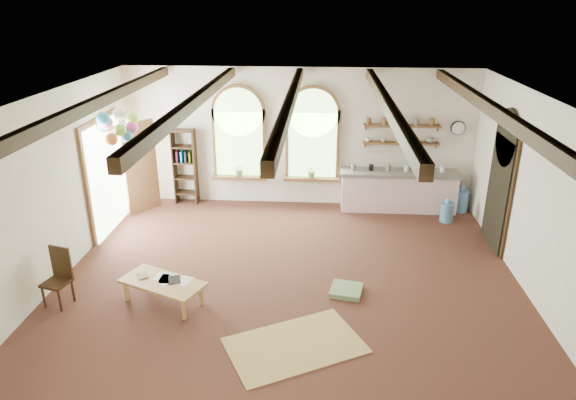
# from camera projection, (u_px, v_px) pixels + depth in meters

# --- Properties ---
(floor) EXTENTS (8.00, 8.00, 0.00)m
(floor) POSITION_uv_depth(u_px,v_px,m) (290.00, 275.00, 9.19)
(floor) COLOR #4D281F
(floor) RESTS_ON ground
(ceiling_beams) EXTENTS (6.20, 6.80, 0.18)m
(ceiling_beams) POSITION_uv_depth(u_px,v_px,m) (290.00, 102.00, 8.04)
(ceiling_beams) COLOR #342510
(ceiling_beams) RESTS_ON ceiling
(window_left) EXTENTS (1.30, 0.28, 2.20)m
(window_left) POSITION_uv_depth(u_px,v_px,m) (239.00, 136.00, 11.85)
(window_left) COLOR brown
(window_left) RESTS_ON floor
(window_right) EXTENTS (1.30, 0.28, 2.20)m
(window_right) POSITION_uv_depth(u_px,v_px,m) (313.00, 138.00, 11.74)
(window_right) COLOR brown
(window_right) RESTS_ON floor
(left_doorway) EXTENTS (0.10, 1.90, 2.50)m
(left_doorway) POSITION_uv_depth(u_px,v_px,m) (106.00, 176.00, 10.68)
(left_doorway) COLOR brown
(left_doorway) RESTS_ON floor
(right_doorway) EXTENTS (0.10, 1.30, 2.40)m
(right_doorway) POSITION_uv_depth(u_px,v_px,m) (498.00, 193.00, 9.92)
(right_doorway) COLOR black
(right_doorway) RESTS_ON floor
(kitchen_counter) EXTENTS (2.68, 0.62, 0.94)m
(kitchen_counter) POSITION_uv_depth(u_px,v_px,m) (398.00, 190.00, 11.83)
(kitchen_counter) COLOR #FCD6DC
(kitchen_counter) RESTS_ON floor
(wall_shelf_lower) EXTENTS (1.70, 0.24, 0.04)m
(wall_shelf_lower) POSITION_uv_depth(u_px,v_px,m) (401.00, 143.00, 11.60)
(wall_shelf_lower) COLOR brown
(wall_shelf_lower) RESTS_ON wall_back
(wall_shelf_upper) EXTENTS (1.70, 0.24, 0.04)m
(wall_shelf_upper) POSITION_uv_depth(u_px,v_px,m) (402.00, 126.00, 11.45)
(wall_shelf_upper) COLOR brown
(wall_shelf_upper) RESTS_ON wall_back
(wall_clock) EXTENTS (0.32, 0.04, 0.32)m
(wall_clock) POSITION_uv_depth(u_px,v_px,m) (458.00, 128.00, 11.46)
(wall_clock) COLOR black
(wall_clock) RESTS_ON wall_back
(bookshelf) EXTENTS (0.53, 0.32, 1.80)m
(bookshelf) POSITION_uv_depth(u_px,v_px,m) (185.00, 167.00, 12.10)
(bookshelf) COLOR #342510
(bookshelf) RESTS_ON floor
(coffee_table) EXTENTS (1.50, 1.12, 0.39)m
(coffee_table) POSITION_uv_depth(u_px,v_px,m) (163.00, 284.00, 8.24)
(coffee_table) COLOR tan
(coffee_table) RESTS_ON floor
(side_chair) EXTENTS (0.46, 0.46, 0.96)m
(side_chair) POSITION_uv_depth(u_px,v_px,m) (59.00, 289.00, 8.22)
(side_chair) COLOR #342510
(side_chair) RESTS_ON floor
(floor_mat) EXTENTS (2.20, 1.90, 0.02)m
(floor_mat) POSITION_uv_depth(u_px,v_px,m) (295.00, 345.00, 7.32)
(floor_mat) COLOR tan
(floor_mat) RESTS_ON floor
(floor_cushion) EXTENTS (0.60, 0.60, 0.09)m
(floor_cushion) POSITION_uv_depth(u_px,v_px,m) (346.00, 290.00, 8.62)
(floor_cushion) COLOR gray
(floor_cushion) RESTS_ON floor
(water_jug_a) EXTENTS (0.33, 0.33, 0.64)m
(water_jug_a) POSITION_uv_depth(u_px,v_px,m) (461.00, 200.00, 11.81)
(water_jug_a) COLOR #578EBB
(water_jug_a) RESTS_ON floor
(water_jug_b) EXTENTS (0.28, 0.28, 0.55)m
(water_jug_b) POSITION_uv_depth(u_px,v_px,m) (447.00, 211.00, 11.29)
(water_jug_b) COLOR #578EBB
(water_jug_b) RESTS_ON floor
(balloon_cluster) EXTENTS (0.84, 0.88, 1.15)m
(balloon_cluster) POSITION_uv_depth(u_px,v_px,m) (117.00, 127.00, 9.79)
(balloon_cluster) COLOR silver
(balloon_cluster) RESTS_ON floor
(table_book) EXTENTS (0.26, 0.28, 0.02)m
(table_book) POSITION_uv_depth(u_px,v_px,m) (138.00, 277.00, 8.33)
(table_book) COLOR olive
(table_book) RESTS_ON coffee_table
(tablet) EXTENTS (0.26, 0.32, 0.01)m
(tablet) POSITION_uv_depth(u_px,v_px,m) (175.00, 280.00, 8.25)
(tablet) COLOR black
(tablet) RESTS_ON coffee_table
(potted_plant_left) EXTENTS (0.27, 0.23, 0.30)m
(potted_plant_left) POSITION_uv_depth(u_px,v_px,m) (240.00, 170.00, 12.04)
(potted_plant_left) COLOR #598C4C
(potted_plant_left) RESTS_ON window_left
(potted_plant_right) EXTENTS (0.27, 0.23, 0.30)m
(potted_plant_right) POSITION_uv_depth(u_px,v_px,m) (312.00, 171.00, 11.93)
(potted_plant_right) COLOR #598C4C
(potted_plant_right) RESTS_ON window_right
(shelf_cup_a) EXTENTS (0.12, 0.10, 0.10)m
(shelf_cup_a) POSITION_uv_depth(u_px,v_px,m) (368.00, 140.00, 11.62)
(shelf_cup_a) COLOR white
(shelf_cup_a) RESTS_ON wall_shelf_lower
(shelf_cup_b) EXTENTS (0.10, 0.10, 0.09)m
(shelf_cup_b) POSITION_uv_depth(u_px,v_px,m) (383.00, 140.00, 11.60)
(shelf_cup_b) COLOR beige
(shelf_cup_b) RESTS_ON wall_shelf_lower
(shelf_bowl_a) EXTENTS (0.22, 0.22, 0.05)m
(shelf_bowl_a) POSITION_uv_depth(u_px,v_px,m) (399.00, 141.00, 11.59)
(shelf_bowl_a) COLOR beige
(shelf_bowl_a) RESTS_ON wall_shelf_lower
(shelf_bowl_b) EXTENTS (0.20, 0.20, 0.06)m
(shelf_bowl_b) POSITION_uv_depth(u_px,v_px,m) (414.00, 141.00, 11.56)
(shelf_bowl_b) COLOR #8C664C
(shelf_bowl_b) RESTS_ON wall_shelf_lower
(shelf_vase) EXTENTS (0.18, 0.18, 0.19)m
(shelf_vase) POSITION_uv_depth(u_px,v_px,m) (430.00, 139.00, 11.52)
(shelf_vase) COLOR slate
(shelf_vase) RESTS_ON wall_shelf_lower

